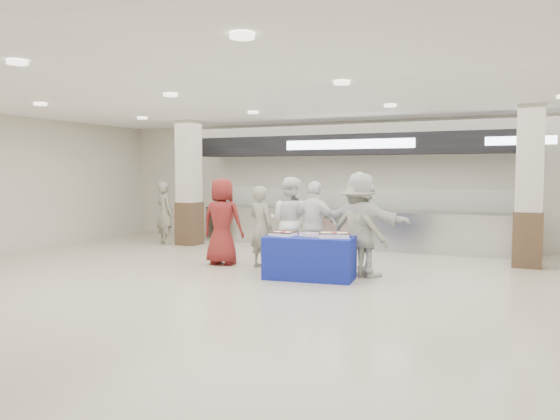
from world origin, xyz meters
The scene contains 15 objects.
ground centered at (0.00, 0.00, 0.00)m, with size 14.00×14.00×0.00m, color beige.
serving_line centered at (0.00, 5.40, 1.16)m, with size 8.70×0.85×2.80m.
column_left centered at (-4.00, 4.20, 1.53)m, with size 0.55×0.55×3.20m.
column_right centered at (4.00, 4.20, 1.53)m, with size 0.55×0.55×3.20m.
display_table centered at (0.51, 1.28, 0.38)m, with size 1.55×0.78×0.75m, color navy.
sheet_cake_left centered at (0.02, 1.21, 0.79)m, with size 0.44×0.35×0.09m.
sheet_cake_right centered at (0.94, 1.34, 0.80)m, with size 0.62×0.55×0.11m.
cupcake_tray centered at (0.54, 1.29, 0.78)m, with size 0.45×0.37×0.06m.
civilian_maroon centered at (-1.65, 1.92, 0.88)m, with size 0.86×0.56×1.76m, color maroon.
soldier_a centered at (-0.77, 1.92, 0.80)m, with size 0.59×0.38×1.61m, color slate.
chef_tall centered at (-0.31, 2.27, 0.89)m, with size 0.87×0.68×1.79m, color white.
chef_short centered at (0.29, 2.09, 0.86)m, with size 1.00×0.42×1.71m, color white.
soldier_b centered at (1.20, 1.92, 0.86)m, with size 1.12×0.64×1.73m, color slate.
civilian_white centered at (1.25, 1.92, 0.95)m, with size 1.76×0.56×1.90m, color silver.
soldier_bg centered at (-4.61, 3.97, 0.82)m, with size 0.60×0.39×1.63m, color slate.
Camera 1 is at (4.01, -7.62, 1.89)m, focal length 35.00 mm.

